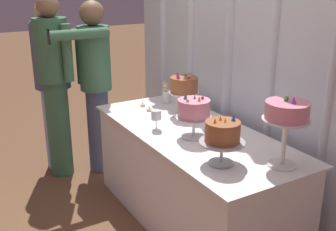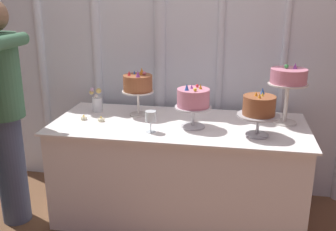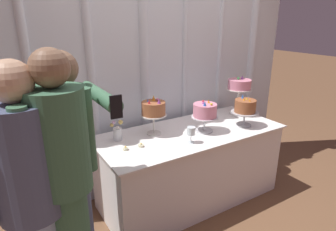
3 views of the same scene
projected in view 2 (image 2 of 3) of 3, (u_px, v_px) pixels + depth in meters
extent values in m
plane|color=brown|center=(176.00, 221.00, 2.87)|extent=(24.00, 24.00, 0.00)
cube|color=silver|center=(189.00, 41.00, 3.05)|extent=(3.34, 0.04, 2.51)
cylinder|color=silver|center=(40.00, 38.00, 3.25)|extent=(0.07, 0.07, 2.51)
cylinder|color=silver|center=(96.00, 39.00, 3.16)|extent=(0.08, 0.08, 2.51)
cylinder|color=silver|center=(160.00, 41.00, 3.07)|extent=(0.09, 0.09, 2.51)
cylinder|color=silver|center=(221.00, 42.00, 2.99)|extent=(0.06, 0.06, 2.51)
cylinder|color=silver|center=(286.00, 43.00, 2.91)|extent=(0.05, 0.05, 2.51)
cube|color=white|center=(178.00, 171.00, 2.85)|extent=(1.74, 0.73, 0.72)
cube|color=white|center=(179.00, 124.00, 2.74)|extent=(1.79, 0.78, 0.01)
cylinder|color=silver|center=(139.00, 114.00, 2.92)|extent=(0.13, 0.13, 0.01)
cylinder|color=silver|center=(138.00, 103.00, 2.89)|extent=(0.02, 0.02, 0.17)
cylinder|color=silver|center=(138.00, 91.00, 2.86)|extent=(0.24, 0.24, 0.01)
cylinder|color=#995633|center=(138.00, 83.00, 2.84)|extent=(0.22, 0.22, 0.12)
sphere|color=pink|center=(144.00, 73.00, 2.83)|extent=(0.03, 0.03, 0.03)
cone|color=orange|center=(142.00, 71.00, 2.85)|extent=(0.03, 0.03, 0.05)
cone|color=blue|center=(134.00, 72.00, 2.86)|extent=(0.02, 0.02, 0.03)
cone|color=#DB333D|center=(129.00, 73.00, 2.81)|extent=(0.02, 0.02, 0.04)
cone|color=purple|center=(138.00, 74.00, 2.75)|extent=(0.03, 0.03, 0.05)
cylinder|color=silver|center=(193.00, 126.00, 2.66)|extent=(0.16, 0.16, 0.01)
cylinder|color=silver|center=(193.00, 117.00, 2.64)|extent=(0.02, 0.02, 0.13)
cylinder|color=silver|center=(193.00, 107.00, 2.62)|extent=(0.25, 0.25, 0.01)
cylinder|color=pink|center=(193.00, 98.00, 2.60)|extent=(0.22, 0.22, 0.12)
cone|color=orange|center=(201.00, 86.00, 2.57)|extent=(0.02, 0.02, 0.03)
sphere|color=#DB333D|center=(197.00, 86.00, 2.62)|extent=(0.02, 0.02, 0.02)
cone|color=purple|center=(192.00, 86.00, 2.59)|extent=(0.02, 0.02, 0.03)
cone|color=blue|center=(187.00, 87.00, 2.54)|extent=(0.03, 0.03, 0.04)
sphere|color=yellow|center=(195.00, 90.00, 2.51)|extent=(0.02, 0.02, 0.02)
cylinder|color=#B2B2B7|center=(257.00, 135.00, 2.50)|extent=(0.15, 0.15, 0.01)
cylinder|color=#B2B2B7|center=(258.00, 125.00, 2.48)|extent=(0.02, 0.02, 0.12)
cylinder|color=#B2B2B7|center=(258.00, 115.00, 2.46)|extent=(0.27, 0.27, 0.01)
cylinder|color=#995633|center=(259.00, 105.00, 2.44)|extent=(0.21, 0.21, 0.12)
cone|color=yellow|center=(263.00, 94.00, 2.42)|extent=(0.02, 0.02, 0.03)
cone|color=blue|center=(263.00, 91.00, 2.47)|extent=(0.03, 0.03, 0.04)
cone|color=orange|center=(256.00, 94.00, 2.42)|extent=(0.02, 0.02, 0.03)
cone|color=orange|center=(260.00, 96.00, 2.37)|extent=(0.02, 0.02, 0.03)
cylinder|color=silver|center=(284.00, 122.00, 2.74)|extent=(0.17, 0.17, 0.01)
cylinder|color=silver|center=(286.00, 103.00, 2.70)|extent=(0.03, 0.03, 0.27)
cylinder|color=silver|center=(288.00, 84.00, 2.65)|extent=(0.27, 0.27, 0.01)
cylinder|color=pink|center=(289.00, 76.00, 2.64)|extent=(0.25, 0.25, 0.10)
cone|color=purple|center=(295.00, 66.00, 2.61)|extent=(0.03, 0.03, 0.04)
sphere|color=green|center=(286.00, 66.00, 2.63)|extent=(0.03, 0.03, 0.03)
cylinder|color=silver|center=(151.00, 132.00, 2.57)|extent=(0.06, 0.06, 0.00)
cylinder|color=silver|center=(151.00, 126.00, 2.56)|extent=(0.01, 0.01, 0.07)
cylinder|color=silver|center=(151.00, 116.00, 2.53)|extent=(0.07, 0.07, 0.07)
cylinder|color=silver|center=(98.00, 104.00, 3.00)|extent=(0.08, 0.08, 0.11)
sphere|color=#E5C666|center=(99.00, 91.00, 2.94)|extent=(0.04, 0.04, 0.04)
sphere|color=#CC9EC6|center=(92.00, 90.00, 2.96)|extent=(0.03, 0.03, 0.03)
sphere|color=white|center=(96.00, 96.00, 2.96)|extent=(0.03, 0.03, 0.03)
sphere|color=#E5C666|center=(92.00, 92.00, 2.99)|extent=(0.03, 0.03, 0.03)
cylinder|color=beige|center=(84.00, 118.00, 2.81)|extent=(0.04, 0.04, 0.02)
sphere|color=#F9CC4C|center=(84.00, 116.00, 2.80)|extent=(0.01, 0.01, 0.01)
cylinder|color=beige|center=(101.00, 120.00, 2.78)|extent=(0.05, 0.05, 0.02)
sphere|color=#F9CC4C|center=(101.00, 117.00, 2.77)|extent=(0.01, 0.01, 0.01)
cylinder|color=#4C5675|center=(12.00, 170.00, 2.78)|extent=(0.27, 0.27, 0.80)
cylinder|color=#3D6B4C|center=(1.00, 43.00, 2.30)|extent=(0.08, 0.50, 0.08)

